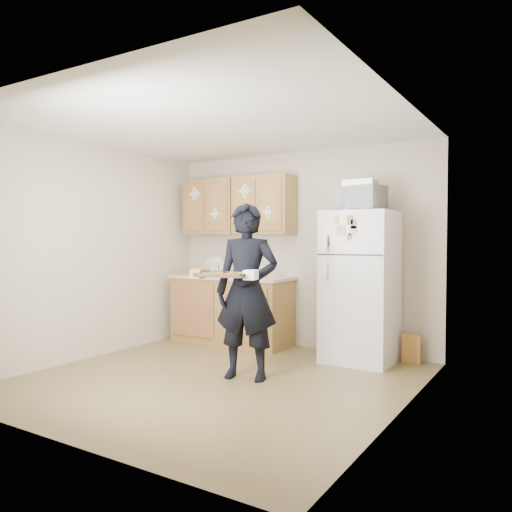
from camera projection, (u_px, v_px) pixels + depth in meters
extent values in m
plane|color=brown|center=(218.00, 379.00, 4.93)|extent=(3.60, 3.60, 0.00)
plane|color=white|center=(217.00, 125.00, 4.84)|extent=(3.60, 3.60, 0.00)
cube|color=beige|center=(300.00, 250.00, 6.42)|extent=(3.60, 0.04, 2.50)
cube|color=beige|center=(59.00, 260.00, 3.36)|extent=(3.60, 0.04, 2.50)
cube|color=beige|center=(93.00, 251.00, 5.83)|extent=(0.04, 3.60, 2.50)
cube|color=beige|center=(401.00, 257.00, 3.94)|extent=(0.04, 3.60, 2.50)
cube|color=white|center=(360.00, 287.00, 5.62)|extent=(0.75, 0.70, 1.70)
cube|color=brown|center=(231.00, 311.00, 6.62)|extent=(1.60, 0.60, 0.86)
cube|color=beige|center=(231.00, 277.00, 6.61)|extent=(1.64, 0.64, 0.04)
cube|color=brown|center=(213.00, 207.00, 6.90)|extent=(0.80, 0.33, 0.75)
cube|color=brown|center=(264.00, 205.00, 6.47)|extent=(0.80, 0.33, 0.75)
cube|color=#F0AF54|center=(412.00, 349.00, 5.58)|extent=(0.20, 0.07, 0.32)
imported|color=black|center=(247.00, 291.00, 4.93)|extent=(0.72, 0.56, 1.74)
cube|color=black|center=(224.00, 275.00, 4.72)|extent=(0.55, 0.45, 0.04)
cylinder|color=orange|center=(210.00, 274.00, 4.67)|extent=(0.16, 0.16, 0.02)
cylinder|color=orange|center=(232.00, 274.00, 4.61)|extent=(0.16, 0.16, 0.02)
cylinder|color=orange|center=(216.00, 273.00, 4.83)|extent=(0.16, 0.16, 0.02)
cylinder|color=orange|center=(238.00, 273.00, 4.76)|extent=(0.16, 0.16, 0.02)
imported|color=white|center=(361.00, 199.00, 5.54)|extent=(0.55, 0.43, 0.27)
cube|color=silver|center=(360.00, 183.00, 5.56)|extent=(0.35, 0.25, 0.07)
cube|color=black|center=(219.00, 269.00, 6.68)|extent=(0.48, 0.40, 0.17)
imported|color=white|center=(221.00, 272.00, 6.66)|extent=(0.23, 0.23, 0.05)
imported|color=white|center=(264.00, 271.00, 6.17)|extent=(0.09, 0.09, 0.19)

